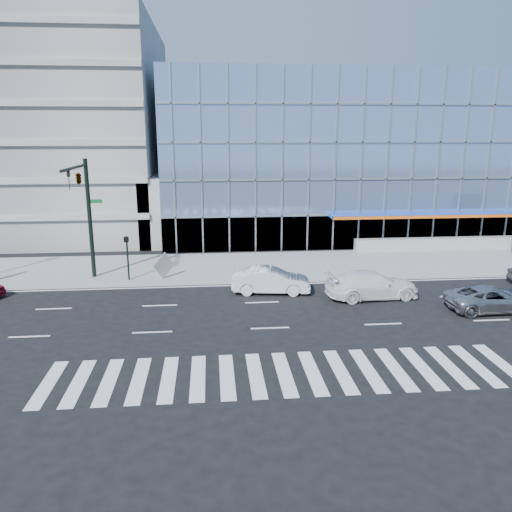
# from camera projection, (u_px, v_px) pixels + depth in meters

# --- Properties ---
(ground) EXTENTS (160.00, 160.00, 0.00)m
(ground) POSITION_uv_depth(u_px,v_px,m) (262.00, 302.00, 29.58)
(ground) COLOR black
(ground) RESTS_ON ground
(sidewalk) EXTENTS (120.00, 8.00, 0.15)m
(sidewalk) POSITION_uv_depth(u_px,v_px,m) (251.00, 266.00, 37.29)
(sidewalk) COLOR gray
(sidewalk) RESTS_ON ground
(theatre_building) EXTENTS (42.00, 26.00, 15.00)m
(theatre_building) POSITION_uv_depth(u_px,v_px,m) (366.00, 154.00, 54.13)
(theatre_building) COLOR #7A99CB
(theatre_building) RESTS_ON ground
(parking_garage) EXTENTS (24.00, 24.00, 20.00)m
(parking_garage) POSITION_uv_depth(u_px,v_px,m) (40.00, 130.00, 50.49)
(parking_garage) COLOR gray
(parking_garage) RESTS_ON ground
(ramp_block) EXTENTS (6.00, 8.00, 6.00)m
(ramp_block) POSITION_uv_depth(u_px,v_px,m) (177.00, 208.00, 45.71)
(ramp_block) COLOR gray
(ramp_block) RESTS_ON ground
(tower_backdrop) EXTENTS (14.00, 14.00, 48.00)m
(tower_backdrop) POSITION_uv_depth(u_px,v_px,m) (54.00, 50.00, 88.69)
(tower_backdrop) COLOR gray
(tower_backdrop) RESTS_ON ground
(traffic_signal) EXTENTS (1.14, 5.74, 8.00)m
(traffic_signal) POSITION_uv_depth(u_px,v_px,m) (82.00, 192.00, 31.52)
(traffic_signal) COLOR black
(traffic_signal) RESTS_ON sidewalk
(ped_signal_post) EXTENTS (0.30, 0.33, 3.00)m
(ped_signal_post) POSITION_uv_depth(u_px,v_px,m) (127.00, 251.00, 33.08)
(ped_signal_post) COLOR black
(ped_signal_post) RESTS_ON sidewalk
(silver_suv) EXTENTS (5.11, 2.42, 1.41)m
(silver_suv) POSITION_uv_depth(u_px,v_px,m) (492.00, 299.00, 28.07)
(silver_suv) COLOR #A6A6AA
(silver_suv) RESTS_ON ground
(white_suv) EXTENTS (5.81, 2.75, 1.64)m
(white_suv) POSITION_uv_depth(u_px,v_px,m) (372.00, 285.00, 30.25)
(white_suv) COLOR white
(white_suv) RESTS_ON ground
(white_sedan) EXTENTS (5.02, 2.28, 1.60)m
(white_sedan) POSITION_uv_depth(u_px,v_px,m) (271.00, 280.00, 31.20)
(white_sedan) COLOR silver
(white_sedan) RESTS_ON ground
(tilted_panel) EXTENTS (1.35, 1.31, 1.82)m
(tilted_panel) POSITION_uv_depth(u_px,v_px,m) (164.00, 265.00, 33.69)
(tilted_panel) COLOR #9E9E9E
(tilted_panel) RESTS_ON sidewalk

